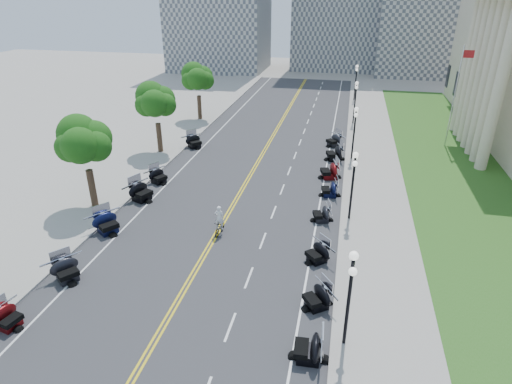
# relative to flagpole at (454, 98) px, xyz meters

# --- Properties ---
(ground) EXTENTS (160.00, 160.00, 0.00)m
(ground) POSITION_rel_flagpole_xyz_m (-18.00, -22.00, -5.00)
(ground) COLOR gray
(road) EXTENTS (16.00, 90.00, 0.01)m
(road) POSITION_rel_flagpole_xyz_m (-18.00, -12.00, -5.00)
(road) COLOR #333335
(road) RESTS_ON ground
(centerline_yellow_a) EXTENTS (0.12, 90.00, 0.00)m
(centerline_yellow_a) POSITION_rel_flagpole_xyz_m (-18.12, -12.00, -4.99)
(centerline_yellow_a) COLOR yellow
(centerline_yellow_a) RESTS_ON road
(centerline_yellow_b) EXTENTS (0.12, 90.00, 0.00)m
(centerline_yellow_b) POSITION_rel_flagpole_xyz_m (-17.88, -12.00, -4.99)
(centerline_yellow_b) COLOR yellow
(centerline_yellow_b) RESTS_ON road
(edge_line_north) EXTENTS (0.12, 90.00, 0.00)m
(edge_line_north) POSITION_rel_flagpole_xyz_m (-11.60, -12.00, -4.99)
(edge_line_north) COLOR white
(edge_line_north) RESTS_ON road
(edge_line_south) EXTENTS (0.12, 90.00, 0.00)m
(edge_line_south) POSITION_rel_flagpole_xyz_m (-24.40, -12.00, -4.99)
(edge_line_south) COLOR white
(edge_line_south) RESTS_ON road
(lane_dash_4) EXTENTS (0.12, 2.00, 0.00)m
(lane_dash_4) POSITION_rel_flagpole_xyz_m (-14.80, -30.00, -4.99)
(lane_dash_4) COLOR white
(lane_dash_4) RESTS_ON road
(lane_dash_5) EXTENTS (0.12, 2.00, 0.00)m
(lane_dash_5) POSITION_rel_flagpole_xyz_m (-14.80, -26.00, -4.99)
(lane_dash_5) COLOR white
(lane_dash_5) RESTS_ON road
(lane_dash_6) EXTENTS (0.12, 2.00, 0.00)m
(lane_dash_6) POSITION_rel_flagpole_xyz_m (-14.80, -22.00, -4.99)
(lane_dash_6) COLOR white
(lane_dash_6) RESTS_ON road
(lane_dash_7) EXTENTS (0.12, 2.00, 0.00)m
(lane_dash_7) POSITION_rel_flagpole_xyz_m (-14.80, -18.00, -4.99)
(lane_dash_7) COLOR white
(lane_dash_7) RESTS_ON road
(lane_dash_8) EXTENTS (0.12, 2.00, 0.00)m
(lane_dash_8) POSITION_rel_flagpole_xyz_m (-14.80, -14.00, -4.99)
(lane_dash_8) COLOR white
(lane_dash_8) RESTS_ON road
(lane_dash_9) EXTENTS (0.12, 2.00, 0.00)m
(lane_dash_9) POSITION_rel_flagpole_xyz_m (-14.80, -10.00, -4.99)
(lane_dash_9) COLOR white
(lane_dash_9) RESTS_ON road
(lane_dash_10) EXTENTS (0.12, 2.00, 0.00)m
(lane_dash_10) POSITION_rel_flagpole_xyz_m (-14.80, -6.00, -4.99)
(lane_dash_10) COLOR white
(lane_dash_10) RESTS_ON road
(lane_dash_11) EXTENTS (0.12, 2.00, 0.00)m
(lane_dash_11) POSITION_rel_flagpole_xyz_m (-14.80, -2.00, -4.99)
(lane_dash_11) COLOR white
(lane_dash_11) RESTS_ON road
(lane_dash_12) EXTENTS (0.12, 2.00, 0.00)m
(lane_dash_12) POSITION_rel_flagpole_xyz_m (-14.80, 2.00, -4.99)
(lane_dash_12) COLOR white
(lane_dash_12) RESTS_ON road
(lane_dash_13) EXTENTS (0.12, 2.00, 0.00)m
(lane_dash_13) POSITION_rel_flagpole_xyz_m (-14.80, 6.00, -4.99)
(lane_dash_13) COLOR white
(lane_dash_13) RESTS_ON road
(lane_dash_14) EXTENTS (0.12, 2.00, 0.00)m
(lane_dash_14) POSITION_rel_flagpole_xyz_m (-14.80, 10.00, -4.99)
(lane_dash_14) COLOR white
(lane_dash_14) RESTS_ON road
(lane_dash_15) EXTENTS (0.12, 2.00, 0.00)m
(lane_dash_15) POSITION_rel_flagpole_xyz_m (-14.80, 14.00, -4.99)
(lane_dash_15) COLOR white
(lane_dash_15) RESTS_ON road
(lane_dash_16) EXTENTS (0.12, 2.00, 0.00)m
(lane_dash_16) POSITION_rel_flagpole_xyz_m (-14.80, 18.00, -4.99)
(lane_dash_16) COLOR white
(lane_dash_16) RESTS_ON road
(lane_dash_17) EXTENTS (0.12, 2.00, 0.00)m
(lane_dash_17) POSITION_rel_flagpole_xyz_m (-14.80, 22.00, -4.99)
(lane_dash_17) COLOR white
(lane_dash_17) RESTS_ON road
(lane_dash_18) EXTENTS (0.12, 2.00, 0.00)m
(lane_dash_18) POSITION_rel_flagpole_xyz_m (-14.80, 26.00, -4.99)
(lane_dash_18) COLOR white
(lane_dash_18) RESTS_ON road
(lane_dash_19) EXTENTS (0.12, 2.00, 0.00)m
(lane_dash_19) POSITION_rel_flagpole_xyz_m (-14.80, 30.00, -4.99)
(lane_dash_19) COLOR white
(lane_dash_19) RESTS_ON road
(sidewalk_north) EXTENTS (5.00, 90.00, 0.15)m
(sidewalk_north) POSITION_rel_flagpole_xyz_m (-7.50, -12.00, -4.92)
(sidewalk_north) COLOR #9E9991
(sidewalk_north) RESTS_ON ground
(sidewalk_south) EXTENTS (5.00, 90.00, 0.15)m
(sidewalk_south) POSITION_rel_flagpole_xyz_m (-28.50, -12.00, -4.92)
(sidewalk_south) COLOR #9E9991
(sidewalk_south) RESTS_ON ground
(lawn) EXTENTS (9.00, 60.00, 0.10)m
(lawn) POSITION_rel_flagpole_xyz_m (-0.50, -4.00, -4.95)
(lawn) COLOR #356023
(lawn) RESTS_ON ground
(distant_block_c) EXTENTS (20.00, 14.00, 22.00)m
(distant_block_c) POSITION_rel_flagpole_xyz_m (4.00, 43.00, 6.00)
(distant_block_c) COLOR gray
(distant_block_c) RESTS_ON ground
(street_lamp_1) EXTENTS (0.50, 1.20, 4.90)m
(street_lamp_1) POSITION_rel_flagpole_xyz_m (-9.40, -30.00, -2.40)
(street_lamp_1) COLOR black
(street_lamp_1) RESTS_ON sidewalk_north
(street_lamp_2) EXTENTS (0.50, 1.20, 4.90)m
(street_lamp_2) POSITION_rel_flagpole_xyz_m (-9.40, -18.00, -2.40)
(street_lamp_2) COLOR black
(street_lamp_2) RESTS_ON sidewalk_north
(street_lamp_3) EXTENTS (0.50, 1.20, 4.90)m
(street_lamp_3) POSITION_rel_flagpole_xyz_m (-9.40, -6.00, -2.40)
(street_lamp_3) COLOR black
(street_lamp_3) RESTS_ON sidewalk_north
(street_lamp_4) EXTENTS (0.50, 1.20, 4.90)m
(street_lamp_4) POSITION_rel_flagpole_xyz_m (-9.40, 6.00, -2.40)
(street_lamp_4) COLOR black
(street_lamp_4) RESTS_ON sidewalk_north
(street_lamp_5) EXTENTS (0.50, 1.20, 4.90)m
(street_lamp_5) POSITION_rel_flagpole_xyz_m (-9.40, 18.00, -2.40)
(street_lamp_5) COLOR black
(street_lamp_5) RESTS_ON sidewalk_north
(flagpole) EXTENTS (1.10, 0.20, 10.00)m
(flagpole) POSITION_rel_flagpole_xyz_m (0.00, 0.00, 0.00)
(flagpole) COLOR silver
(flagpole) RESTS_ON ground
(tree_2) EXTENTS (4.80, 4.80, 9.20)m
(tree_2) POSITION_rel_flagpole_xyz_m (-28.00, -20.00, -0.25)
(tree_2) COLOR #235619
(tree_2) RESTS_ON sidewalk_south
(tree_3) EXTENTS (4.80, 4.80, 9.20)m
(tree_3) POSITION_rel_flagpole_xyz_m (-28.00, -8.00, -0.25)
(tree_3) COLOR #235619
(tree_3) RESTS_ON sidewalk_south
(tree_4) EXTENTS (4.80, 4.80, 9.20)m
(tree_4) POSITION_rel_flagpole_xyz_m (-28.00, 4.00, -0.25)
(tree_4) COLOR #235619
(tree_4) RESTS_ON sidewalk_south
(motorcycle_n_3) EXTENTS (2.07, 2.07, 1.39)m
(motorcycle_n_3) POSITION_rel_flagpole_xyz_m (-10.92, -31.15, -4.31)
(motorcycle_n_3) COLOR black
(motorcycle_n_3) RESTS_ON road
(motorcycle_n_4) EXTENTS (2.64, 2.64, 1.32)m
(motorcycle_n_4) POSITION_rel_flagpole_xyz_m (-10.85, -27.65, -4.34)
(motorcycle_n_4) COLOR black
(motorcycle_n_4) RESTS_ON road
(motorcycle_n_5) EXTENTS (2.58, 2.58, 1.28)m
(motorcycle_n_5) POSITION_rel_flagpole_xyz_m (-11.18, -23.56, -4.36)
(motorcycle_n_5) COLOR black
(motorcycle_n_5) RESTS_ON road
(motorcycle_n_6) EXTENTS (2.18, 2.18, 1.24)m
(motorcycle_n_6) POSITION_rel_flagpole_xyz_m (-11.30, -18.55, -4.38)
(motorcycle_n_6) COLOR black
(motorcycle_n_6) RESTS_ON road
(motorcycle_n_7) EXTENTS (2.20, 2.20, 1.32)m
(motorcycle_n_7) POSITION_rel_flagpole_xyz_m (-10.99, -14.40, -4.34)
(motorcycle_n_7) COLOR black
(motorcycle_n_7) RESTS_ON road
(motorcycle_n_8) EXTENTS (2.72, 2.72, 1.53)m
(motorcycle_n_8) POSITION_rel_flagpole_xyz_m (-11.22, -10.86, -4.23)
(motorcycle_n_8) COLOR #590A0C
(motorcycle_n_8) RESTS_ON road
(motorcycle_n_9) EXTENTS (2.76, 2.76, 1.54)m
(motorcycle_n_9) POSITION_rel_flagpole_xyz_m (-11.01, -6.43, -4.23)
(motorcycle_n_9) COLOR black
(motorcycle_n_9) RESTS_ON road
(motorcycle_n_10) EXTENTS (2.81, 2.81, 1.39)m
(motorcycle_n_10) POSITION_rel_flagpole_xyz_m (-11.27, -2.42, -4.30)
(motorcycle_n_10) COLOR black
(motorcycle_n_10) RESTS_ON road
(motorcycle_s_3) EXTENTS (2.11, 2.11, 1.24)m
(motorcycle_s_3) POSITION_rel_flagpole_xyz_m (-25.26, -32.23, -4.38)
(motorcycle_s_3) COLOR #590A0C
(motorcycle_s_3) RESTS_ON road
(motorcycle_s_4) EXTENTS (2.79, 2.79, 1.40)m
(motorcycle_s_4) POSITION_rel_flagpole_xyz_m (-24.71, -28.33, -4.30)
(motorcycle_s_4) COLOR black
(motorcycle_s_4) RESTS_ON road
(motorcycle_s_5) EXTENTS (3.01, 3.01, 1.51)m
(motorcycle_s_5) POSITION_rel_flagpole_xyz_m (-25.18, -23.14, -4.25)
(motorcycle_s_5) COLOR black
(motorcycle_s_5) RESTS_ON road
(motorcycle_s_6) EXTENTS (2.92, 2.92, 1.56)m
(motorcycle_s_6) POSITION_rel_flagpole_xyz_m (-25.10, -18.20, -4.22)
(motorcycle_s_6) COLOR black
(motorcycle_s_6) RESTS_ON road
(motorcycle_s_7) EXTENTS (2.56, 2.56, 1.31)m
(motorcycle_s_7) POSITION_rel_flagpole_xyz_m (-25.17, -14.87, -4.34)
(motorcycle_s_7) COLOR black
(motorcycle_s_7) RESTS_ON road
(motorcycle_s_9) EXTENTS (2.88, 2.88, 1.43)m
(motorcycle_s_9) POSITION_rel_flagpole_xyz_m (-25.21, -5.89, -4.29)
(motorcycle_s_9) COLOR black
(motorcycle_s_9) RESTS_ON road
(bicycle) EXTENTS (0.60, 1.67, 0.98)m
(bicycle) POSITION_rel_flagpole_xyz_m (-17.78, -21.72, -4.51)
(bicycle) COLOR #A51414
(bicycle) RESTS_ON road
(cyclist_rider) EXTENTS (0.63, 0.41, 1.72)m
(cyclist_rider) POSITION_rel_flagpole_xyz_m (-17.78, -21.72, -3.16)
(cyclist_rider) COLOR silver
(cyclist_rider) RESTS_ON bicycle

